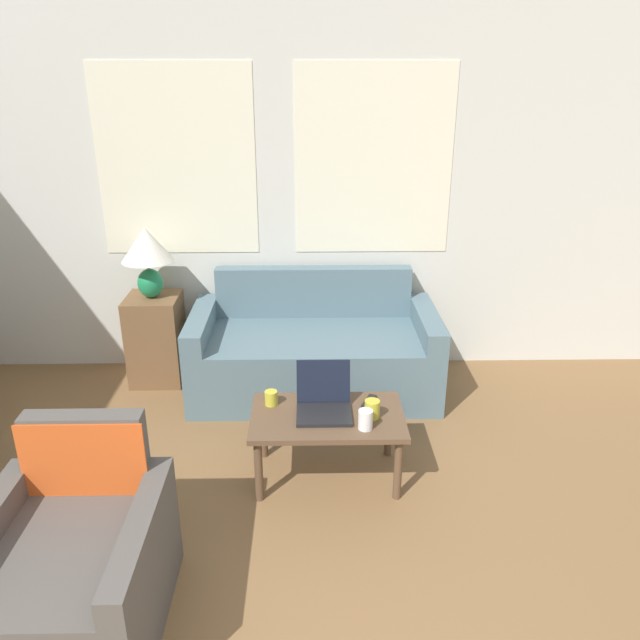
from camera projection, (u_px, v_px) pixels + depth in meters
name	position (u px, v px, depth m)	size (l,w,h in m)	color
wall_back	(288.00, 196.00, 4.45)	(6.50, 0.06, 2.60)	silver
couch	(314.00, 353.00, 4.44)	(1.70, 0.82, 0.81)	slate
armchair	(74.00, 570.00, 2.53)	(0.71, 0.82, 0.80)	#514C47
side_table	(156.00, 339.00, 4.53)	(0.37, 0.37, 0.65)	brown
table_lamp	(147.00, 251.00, 4.28)	(0.35, 0.35, 0.50)	#1E8451
coffee_table	(327.00, 423.00, 3.42)	(0.84, 0.51, 0.40)	brown
laptop	(324.00, 402.00, 3.41)	(0.30, 0.31, 0.25)	black
cup_navy	(365.00, 420.00, 3.25)	(0.08, 0.08, 0.11)	white
cup_yellow	(271.00, 398.00, 3.48)	(0.07, 0.07, 0.08)	gold
cup_white	(372.00, 409.00, 3.35)	(0.08, 0.08, 0.10)	gold
tv_remote	(369.00, 402.00, 3.51)	(0.10, 0.16, 0.02)	black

